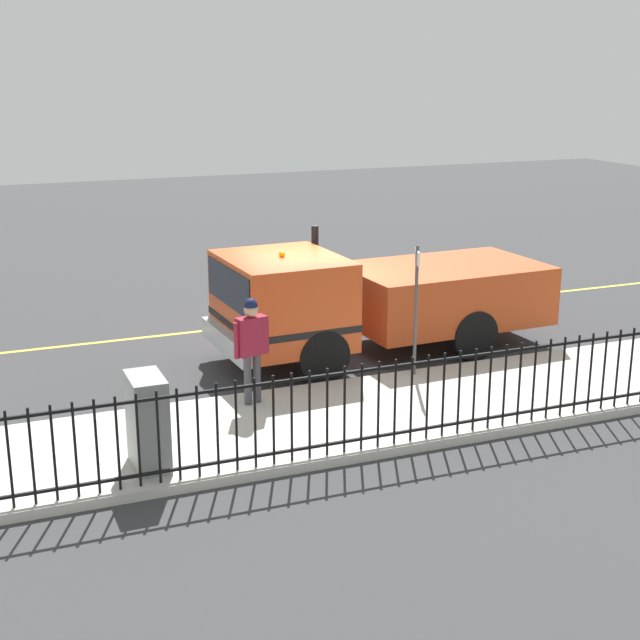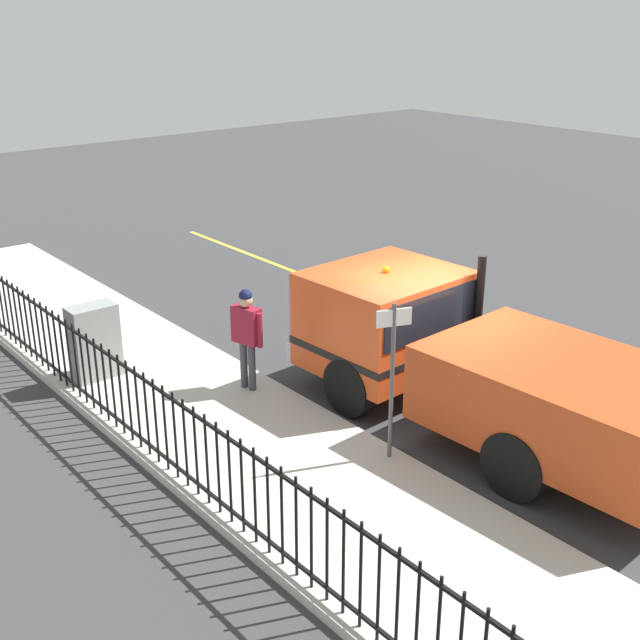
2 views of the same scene
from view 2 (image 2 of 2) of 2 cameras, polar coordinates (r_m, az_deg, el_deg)
The scene contains 9 objects.
ground_plane at distance 13.78m, azimuth 8.36°, elevation -5.31°, with size 57.73×57.73×0.00m, color #38383A.
sidewalk_slab at distance 11.70m, azimuth -3.23°, elevation -9.86°, with size 2.98×26.24×0.14m, color beige.
lane_marking at distance 15.43m, azimuth 14.17°, elevation -2.75°, with size 0.12×23.62×0.01m, color yellow.
work_truck at distance 12.51m, azimuth 9.93°, elevation -2.31°, with size 2.67×6.66×2.40m.
worker_standing at distance 13.21m, azimuth -5.20°, elevation -0.61°, with size 0.34×0.63×1.75m.
iron_fence at distance 10.72m, azimuth -9.13°, elevation -8.81°, with size 0.04×22.34×1.28m.
utility_cabinet at distance 14.27m, azimuth -15.64°, elevation -1.47°, with size 0.80×0.46×1.30m, color gray.
traffic_cone at distance 14.72m, azimuth 12.37°, elevation -2.48°, with size 0.43×0.43×0.62m, color orange.
street_sign at distance 11.03m, azimuth 5.14°, elevation -3.07°, with size 0.48×0.21×2.31m.
Camera 2 is at (9.29, 8.13, 6.11)m, focal length 45.35 mm.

